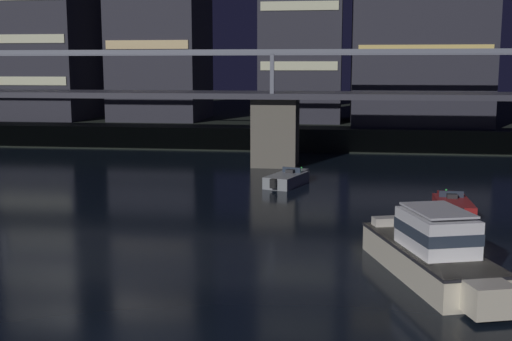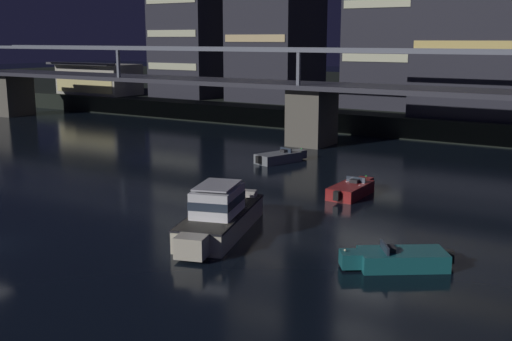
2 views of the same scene
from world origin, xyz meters
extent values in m
cube|color=black|center=(0.00, 84.61, 1.10)|extent=(240.00, 80.00, 2.20)
cube|color=#605B51|center=(0.00, 36.61, 2.77)|extent=(3.60, 4.40, 5.55)
cube|color=#33333D|center=(0.00, 36.61, 5.78)|extent=(97.14, 6.40, 0.45)
cube|color=slate|center=(0.00, 33.71, 9.20)|extent=(97.14, 0.36, 0.36)
cube|color=slate|center=(0.00, 39.51, 9.20)|extent=(97.14, 0.36, 0.36)
cube|color=slate|center=(0.00, 33.71, 7.60)|extent=(0.30, 0.30, 3.20)
cube|color=#282833|center=(-27.50, 53.96, 13.12)|extent=(9.04, 10.63, 21.84)
cube|color=beige|center=(-27.50, 48.59, 6.57)|extent=(8.32, 0.10, 0.90)
cube|color=beige|center=(-27.50, 48.59, 10.94)|extent=(8.32, 0.10, 0.90)
cube|color=beige|center=(-14.80, 49.42, 10.30)|extent=(8.79, 0.10, 0.90)
cube|color=beige|center=(0.91, 49.95, 8.13)|extent=(7.84, 0.10, 0.90)
cube|color=beige|center=(0.91, 49.95, 14.07)|extent=(7.84, 0.10, 0.90)
cube|color=#F2D172|center=(12.88, 45.83, 9.61)|extent=(12.21, 0.10, 0.90)
cube|color=beige|center=(8.97, 8.65, 0.60)|extent=(4.88, 8.41, 1.20)
cube|color=beige|center=(10.34, 4.31, 0.68)|extent=(1.69, 1.48, 1.04)
cube|color=black|center=(8.97, 8.65, 1.15)|extent=(4.98, 8.51, 0.10)
cube|color=white|center=(9.15, 8.08, 1.90)|extent=(2.96, 3.68, 1.40)
cube|color=#283342|center=(9.15, 8.08, 1.95)|extent=(3.01, 3.73, 0.44)
cube|color=silver|center=(9.15, 8.08, 2.75)|extent=(2.67, 3.31, 0.08)
cube|color=#B7B2A8|center=(7.95, 11.89, 1.38)|extent=(2.16, 1.20, 0.36)
cube|color=gray|center=(1.76, 27.11, 0.40)|extent=(2.97, 4.28, 0.80)
cube|color=gray|center=(2.54, 29.39, 0.45)|extent=(1.23, 1.17, 0.70)
cube|color=#283342|center=(2.04, 27.92, 0.98)|extent=(1.31, 0.53, 0.36)
cube|color=#262628|center=(1.96, 27.68, 0.92)|extent=(0.66, 0.56, 0.24)
cube|color=black|center=(1.07, 25.07, 0.50)|extent=(0.46, 0.46, 0.60)
sphere|color=#33D84C|center=(2.62, 29.63, 0.88)|extent=(0.12, 0.12, 0.12)
cube|color=maroon|center=(11.66, 19.63, 0.40)|extent=(1.81, 3.92, 0.80)
cube|color=maroon|center=(11.65, 22.04, 0.45)|extent=(0.99, 0.90, 0.70)
cube|color=#283342|center=(11.66, 20.48, 0.98)|extent=(1.35, 0.10, 0.36)
cube|color=#262628|center=(11.66, 20.23, 0.92)|extent=(0.56, 0.40, 0.24)
cube|color=black|center=(11.67, 17.48, 0.50)|extent=(0.36, 0.36, 0.60)
sphere|color=#33D84C|center=(11.65, 22.29, 0.88)|extent=(0.12, 0.12, 0.12)
camera|label=1|loc=(5.58, -16.44, 8.10)|focal=45.46mm
camera|label=2|loc=(27.82, -17.70, 10.24)|focal=43.86mm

